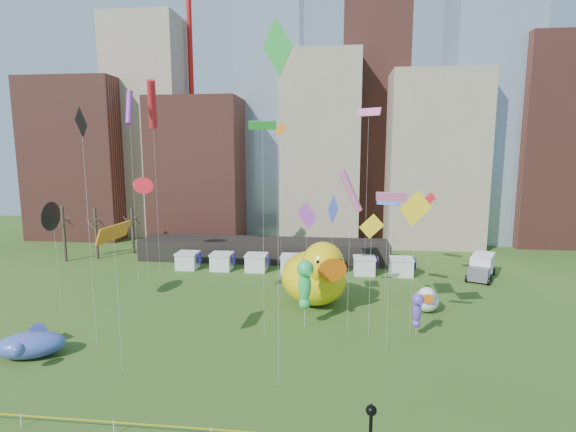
# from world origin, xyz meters

# --- Properties ---
(skyline) EXTENTS (101.00, 23.00, 68.00)m
(skyline) POSITION_xyz_m (2.25, 61.06, 21.44)
(skyline) COLOR brown
(skyline) RESTS_ON ground
(pavilion) EXTENTS (38.00, 6.00, 3.20)m
(pavilion) POSITION_xyz_m (-4.00, 42.00, 1.60)
(pavilion) COLOR black
(pavilion) RESTS_ON ground
(vendor_tents) EXTENTS (33.24, 2.80, 2.40)m
(vendor_tents) POSITION_xyz_m (1.02, 36.00, 1.11)
(vendor_tents) COLOR white
(vendor_tents) RESTS_ON ground
(bare_trees) EXTENTS (8.44, 6.44, 8.50)m
(bare_trees) POSITION_xyz_m (-30.17, 40.54, 4.01)
(bare_trees) COLOR #382B21
(bare_trees) RESTS_ON ground
(caution_tape) EXTENTS (50.00, 0.06, 0.90)m
(caution_tape) POSITION_xyz_m (0.00, 0.00, 0.68)
(caution_tape) COLOR white
(caution_tape) RESTS_ON ground
(big_duck) EXTENTS (9.85, 10.69, 7.45)m
(big_duck) POSITION_xyz_m (4.93, 23.37, 3.42)
(big_duck) COLOR yellow
(big_duck) RESTS_ON ground
(small_duck) EXTENTS (3.12, 3.94, 2.90)m
(small_duck) POSITION_xyz_m (16.58, 22.60, 1.33)
(small_duck) COLOR white
(small_duck) RESTS_ON ground
(seahorse_green) EXTENTS (2.05, 2.31, 6.67)m
(seahorse_green) POSITION_xyz_m (4.18, 17.04, 4.68)
(seahorse_green) COLOR silver
(seahorse_green) RESTS_ON ground
(seahorse_purple) EXTENTS (1.24, 1.46, 4.08)m
(seahorse_purple) POSITION_xyz_m (14.46, 16.08, 2.76)
(seahorse_purple) COLOR silver
(seahorse_purple) RESTS_ON ground
(whale_inflatable) EXTENTS (6.06, 6.80, 2.38)m
(whale_inflatable) POSITION_xyz_m (-17.79, 8.74, 1.09)
(whale_inflatable) COLOR #573DA9
(whale_inflatable) RESTS_ON ground
(box_truck) EXTENTS (5.15, 7.32, 2.94)m
(box_truck) POSITION_xyz_m (26.50, 36.22, 1.51)
(box_truck) COLOR white
(box_truck) RESTS_ON ground
(kite_0) EXTENTS (2.16, 0.71, 13.37)m
(kite_0) POSITION_xyz_m (-17.85, 31.27, 12.28)
(kite_0) COLOR silver
(kite_0) RESTS_ON ground
(kite_1) EXTENTS (2.63, 1.95, 21.40)m
(kite_1) POSITION_xyz_m (10.40, 26.65, 20.78)
(kite_1) COLOR silver
(kite_1) RESTS_ON ground
(kite_2) EXTENTS (0.49, 2.46, 20.34)m
(kite_2) POSITION_xyz_m (-13.79, 11.59, 18.61)
(kite_2) COLOR silver
(kite_2) RESTS_ON ground
(kite_3) EXTENTS (2.45, 0.74, 19.35)m
(kite_3) POSITION_xyz_m (0.58, 15.18, 18.76)
(kite_3) COLOR silver
(kite_3) RESTS_ON ground
(kite_4) EXTENTS (2.39, 2.27, 13.47)m
(kite_4) POSITION_xyz_m (13.88, 16.00, 11.72)
(kite_4) COLOR silver
(kite_4) RESTS_ON ground
(kite_5) EXTENTS (1.37, 3.46, 11.52)m
(kite_5) POSITION_xyz_m (6.65, 30.53, 9.61)
(kite_5) COLOR silver
(kite_5) RESTS_ON ground
(kite_6) EXTENTS (0.75, 3.98, 11.49)m
(kite_6) POSITION_xyz_m (-9.18, 7.18, 10.86)
(kite_6) COLOR silver
(kite_6) RESTS_ON ground
(kite_7) EXTENTS (1.35, 2.55, 23.95)m
(kite_7) POSITION_xyz_m (-17.55, 27.83, 21.83)
(kite_7) COLOR silver
(kite_7) RESTS_ON ground
(kite_8) EXTENTS (1.25, 1.03, 11.90)m
(kite_8) POSITION_xyz_m (18.17, 30.67, 10.71)
(kite_8) COLOR silver
(kite_8) RESTS_ON ground
(kite_9) EXTENTS (2.36, 1.14, 15.24)m
(kite_9) POSITION_xyz_m (8.24, 16.10, 13.29)
(kite_9) COLOR silver
(kite_9) RESTS_ON ground
(kite_10) EXTENTS (0.94, 2.89, 11.77)m
(kite_10) POSITION_xyz_m (-20.99, 17.34, 10.33)
(kite_10) COLOR silver
(kite_10) RESTS_ON ground
(kite_11) EXTENTS (2.35, 3.00, 25.36)m
(kite_11) POSITION_xyz_m (3.07, 6.58, 23.14)
(kite_11) COLOR silver
(kite_11) RESTS_ON ground
(kite_12) EXTENTS (2.09, 0.75, 11.47)m
(kite_12) POSITION_xyz_m (10.07, 14.90, 10.18)
(kite_12) COLOR silver
(kite_12) RESTS_ON ground
(kite_13) EXTENTS (2.33, 1.62, 11.78)m
(kite_13) POSITION_xyz_m (12.55, 24.50, 11.32)
(kite_13) COLOR silver
(kite_13) RESTS_ON ground
(kite_14) EXTENTS (1.56, 0.64, 20.13)m
(kite_14) POSITION_xyz_m (0.34, 29.41, 18.25)
(kite_14) COLOR silver
(kite_14) RESTS_ON ground
(kite_15) EXTENTS (2.11, 1.69, 11.63)m
(kite_15) POSITION_xyz_m (4.09, 21.02, 10.17)
(kite_15) COLOR silver
(kite_15) RESTS_ON ground
(kite_16) EXTENTS (2.21, 3.62, 25.44)m
(kite_16) POSITION_xyz_m (-15.93, 30.72, 22.46)
(kite_16) COLOR silver
(kite_16) RESTS_ON ground
(kite_17) EXTENTS (2.41, 0.78, 13.59)m
(kite_17) POSITION_xyz_m (11.33, 12.24, 13.12)
(kite_17) COLOR silver
(kite_17) RESTS_ON ground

